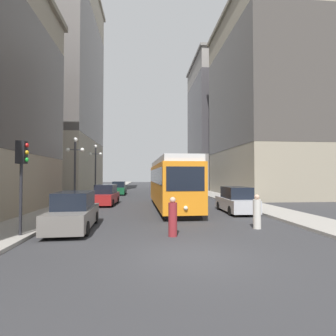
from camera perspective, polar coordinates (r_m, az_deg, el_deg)
name	(u,v)px	position (r m, az deg, el deg)	size (l,w,h in m)	color
ground_plane	(192,256)	(9.01, 5.28, -18.57)	(200.00, 200.00, 0.00)	#303033
sidewalk_left	(110,190)	(48.92, -12.55, -4.62)	(2.87, 120.00, 0.15)	gray
sidewalk_right	(193,189)	(49.42, 5.54, -4.62)	(2.87, 120.00, 0.15)	gray
streetcar	(171,182)	(21.21, 0.64, -3.08)	(2.94, 13.06, 3.89)	black
transit_bus	(185,180)	(38.21, 3.62, -2.68)	(2.85, 11.85, 3.45)	black
parked_car_left_near	(119,189)	(36.73, -10.64, -4.42)	(1.90, 4.32, 1.82)	black
parked_car_left_mid	(106,195)	(24.34, -13.38, -5.81)	(2.05, 5.01, 1.82)	black
parked_car_right_far	(236,201)	(19.37, 14.58, -6.88)	(1.98, 4.74, 1.82)	black
parked_car_left_far	(74,212)	(13.78, -19.79, -8.98)	(2.05, 4.94, 1.82)	black
pedestrian_crossing_near	(257,213)	(13.85, 18.79, -9.20)	(0.38, 0.38, 1.69)	beige
pedestrian_crossing_far	(173,218)	(11.52, 1.03, -10.81)	(0.38, 0.38, 1.70)	maroon
traffic_light_near_left	(22,162)	(12.53, -29.21, 1.05)	(0.47, 0.36, 3.92)	#232328
lamp_post_left_near	(75,161)	(21.49, -19.58, 1.36)	(1.41, 0.36, 5.43)	#333338
lamp_post_left_far	(95,163)	(29.92, -15.50, 0.99)	(1.41, 0.36, 5.87)	#333338
building_left_corner	(54,83)	(44.78, -23.50, 16.66)	(12.32, 18.67, 32.19)	#B2A893
building_right_corner	(226,123)	(59.12, 12.56, 9.55)	(14.90, 16.41, 27.33)	gray
building_right_midblock	(266,101)	(38.32, 20.60, 13.58)	(11.68, 18.02, 24.53)	gray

